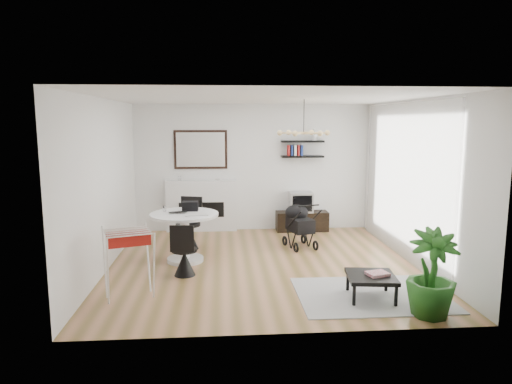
{
  "coord_description": "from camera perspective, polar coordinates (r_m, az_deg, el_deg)",
  "views": [
    {
      "loc": [
        -0.67,
        -7.23,
        2.34
      ],
      "look_at": [
        -0.09,
        0.4,
        1.15
      ],
      "focal_mm": 32.0,
      "sensor_mm": 36.0,
      "label": 1
    }
  ],
  "objects": [
    {
      "name": "stroller",
      "position": [
        8.61,
        5.4,
        -4.38
      ],
      "size": [
        0.61,
        0.79,
        0.89
      ],
      "rotation": [
        0.0,
        0.0,
        0.28
      ],
      "color": "black",
      "rests_on": "floor"
    },
    {
      "name": "magazines",
      "position": [
        6.32,
        14.94,
        -9.84
      ],
      "size": [
        0.32,
        0.28,
        0.04
      ],
      "primitive_type": "cube",
      "rotation": [
        0.0,
        0.0,
        0.27
      ],
      "color": "#B52D42",
      "rests_on": "coffee_table"
    },
    {
      "name": "shelf_upper",
      "position": [
        9.77,
        5.84,
        6.31
      ],
      "size": [
        0.9,
        0.25,
        0.04
      ],
      "primitive_type": "cube",
      "color": "black",
      "rests_on": "wall_back"
    },
    {
      "name": "drying_rack",
      "position": [
        6.34,
        -15.6,
        -8.48
      ],
      "size": [
        0.77,
        0.74,
        0.93
      ],
      "rotation": [
        0.0,
        0.0,
        0.32
      ],
      "color": "white",
      "rests_on": "floor"
    },
    {
      "name": "ceiling",
      "position": [
        7.27,
        0.93,
        11.66
      ],
      "size": [
        5.0,
        5.0,
        0.0
      ],
      "primitive_type": "plane",
      "color": "white",
      "rests_on": "wall_back"
    },
    {
      "name": "shelf_lower",
      "position": [
        9.78,
        5.81,
        4.44
      ],
      "size": [
        0.9,
        0.25,
        0.04
      ],
      "primitive_type": "cube",
      "color": "black",
      "rests_on": "wall_back"
    },
    {
      "name": "drinking_glass",
      "position": [
        7.9,
        -11.37,
        -2.03
      ],
      "size": [
        0.06,
        0.06,
        0.1
      ],
      "primitive_type": "cylinder",
      "color": "white",
      "rests_on": "dining_table"
    },
    {
      "name": "wall_back",
      "position": [
        9.81,
        -0.44,
        3.03
      ],
      "size": [
        5.0,
        0.0,
        5.0
      ],
      "primitive_type": "plane",
      "rotation": [
        1.57,
        0.0,
        0.0
      ],
      "color": "white",
      "rests_on": "floor"
    },
    {
      "name": "chair_near",
      "position": [
        7.11,
        -8.95,
        -8.3
      ],
      "size": [
        0.39,
        0.41,
        0.83
      ],
      "rotation": [
        0.0,
        0.0,
        3.05
      ],
      "color": "black",
      "rests_on": "floor"
    },
    {
      "name": "dining_table",
      "position": [
        7.74,
        -8.9,
        -4.68
      ],
      "size": [
        1.13,
        1.13,
        0.83
      ],
      "color": "white",
      "rests_on": "floor"
    },
    {
      "name": "chair_far",
      "position": [
        8.56,
        -8.42,
        -5.06
      ],
      "size": [
        0.49,
        0.5,
        0.95
      ],
      "rotation": [
        0.0,
        0.0,
        -0.3
      ],
      "color": "black",
      "rests_on": "floor"
    },
    {
      "name": "newspaper",
      "position": [
        7.56,
        -7.43,
        -2.74
      ],
      "size": [
        0.4,
        0.34,
        0.01
      ],
      "primitive_type": "cube",
      "rotation": [
        0.0,
        0.0,
        0.07
      ],
      "color": "beige",
      "rests_on": "dining_table"
    },
    {
      "name": "potted_plant",
      "position": [
        5.94,
        21.11,
        -9.47
      ],
      "size": [
        0.65,
        0.65,
        1.07
      ],
      "primitive_type": "imported",
      "rotation": [
        0.0,
        0.0,
        -0.09
      ],
      "color": "#1F5518",
      "rests_on": "floor"
    },
    {
      "name": "sheer_curtain",
      "position": [
        8.1,
        17.93,
        1.38
      ],
      "size": [
        0.04,
        3.6,
        2.6
      ],
      "primitive_type": "cube",
      "color": "white",
      "rests_on": "wall_right"
    },
    {
      "name": "coffee_table",
      "position": [
        6.33,
        14.21,
        -10.32
      ],
      "size": [
        0.69,
        0.69,
        0.32
      ],
      "rotation": [
        0.0,
        0.0,
        -0.12
      ],
      "color": "black",
      "rests_on": "rug"
    },
    {
      "name": "black_bag",
      "position": [
        7.86,
        -8.22,
        -1.76
      ],
      "size": [
        0.27,
        0.17,
        0.16
      ],
      "primitive_type": "cube",
      "rotation": [
        0.0,
        0.0,
        -0.04
      ],
      "color": "black",
      "rests_on": "dining_table"
    },
    {
      "name": "laptop",
      "position": [
        7.65,
        -9.71,
        -2.61
      ],
      "size": [
        0.33,
        0.25,
        0.02
      ],
      "primitive_type": "imported",
      "rotation": [
        0.0,
        0.0,
        0.2
      ],
      "color": "black",
      "rests_on": "dining_table"
    },
    {
      "name": "wall_right",
      "position": [
        7.96,
        19.14,
        1.19
      ],
      "size": [
        0.0,
        5.0,
        5.0
      ],
      "primitive_type": "plane",
      "rotation": [
        1.57,
        0.0,
        -1.57
      ],
      "color": "white",
      "rests_on": "floor"
    },
    {
      "name": "floor",
      "position": [
        7.63,
        0.88,
        -9.03
      ],
      "size": [
        5.0,
        5.0,
        0.0
      ],
      "primitive_type": "plane",
      "color": "brown",
      "rests_on": "ground"
    },
    {
      "name": "crt_tv",
      "position": [
        9.82,
        5.62,
        -1.24
      ],
      "size": [
        0.49,
        0.43,
        0.43
      ],
      "color": "#B5B4B7",
      "rests_on": "tv_console"
    },
    {
      "name": "rug",
      "position": [
        6.54,
        14.19,
        -12.34
      ],
      "size": [
        2.0,
        1.45,
        0.01
      ],
      "primitive_type": "cube",
      "color": "gray",
      "rests_on": "floor"
    },
    {
      "name": "fireplace",
      "position": [
        9.81,
        -6.83,
        -0.96
      ],
      "size": [
        1.5,
        0.17,
        2.16
      ],
      "color": "white",
      "rests_on": "floor"
    },
    {
      "name": "pendant_lamp",
      "position": [
        7.66,
        5.98,
        7.36
      ],
      "size": [
        0.9,
        0.9,
        0.1
      ],
      "primitive_type": null,
      "color": "tan",
      "rests_on": "ceiling"
    },
    {
      "name": "tv_console",
      "position": [
        9.92,
        5.76,
        -3.64
      ],
      "size": [
        1.11,
        0.39,
        0.42
      ],
      "primitive_type": "cube",
      "color": "black",
      "rests_on": "floor"
    },
    {
      "name": "wall_left",
      "position": [
        7.53,
        -18.41,
        0.81
      ],
      "size": [
        0.0,
        5.0,
        5.0
      ],
      "primitive_type": "plane",
      "rotation": [
        1.57,
        0.0,
        1.57
      ],
      "color": "white",
      "rests_on": "floor"
    }
  ]
}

